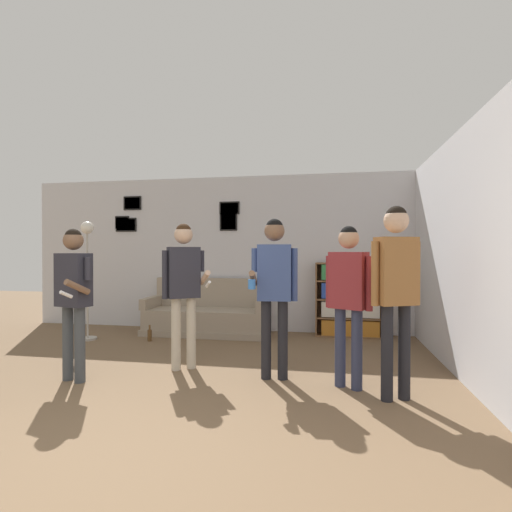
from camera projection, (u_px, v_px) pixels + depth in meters
The scene contains 13 objects.
ground_plane at pixel (83, 481), 2.40m from camera, with size 20.00×20.00×0.00m, color brown.
wall_back at pixel (245, 253), 7.02m from camera, with size 8.05×0.08×2.70m.
wall_right at pixel (466, 255), 4.17m from camera, with size 0.06×7.09×2.70m.
couch at pixel (207, 316), 6.73m from camera, with size 2.06×0.80×0.91m.
bookshelf at pixel (350, 300), 6.49m from camera, with size 1.11×0.30×1.20m.
floor_lamp at pixel (87, 258), 6.25m from camera, with size 0.28×0.28×1.85m.
person_player_foreground_left at pixel (73, 288), 4.24m from camera, with size 0.49×0.53×1.62m.
person_player_foreground_center at pixel (184, 279), 4.67m from camera, with size 0.60×0.37×1.71m.
person_watcher_holding_cup at pixel (274, 280), 4.31m from camera, with size 0.50×0.45×1.74m.
person_spectator_near_bookshelf at pixel (349, 289), 4.03m from camera, with size 0.45×0.34×1.64m.
person_spectator_far_right at pixel (396, 279), 3.70m from camera, with size 0.46×0.33×1.81m.
bottle_on_floor at pixel (150, 335), 6.14m from camera, with size 0.07×0.07×0.25m.
drinking_cup at pixel (360, 259), 6.45m from camera, with size 0.08×0.08×0.12m.
Camera 1 is at (1.46, -2.15, 1.38)m, focal length 28.00 mm.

